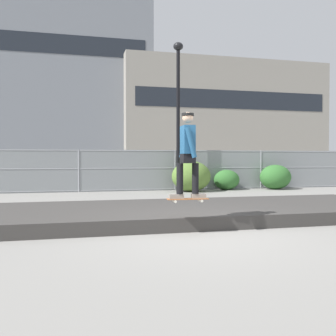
% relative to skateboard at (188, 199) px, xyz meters
% --- Properties ---
extents(ground_plane, '(120.00, 120.00, 0.00)m').
position_rel_skateboard_xyz_m(ground_plane, '(0.13, -0.11, -0.67)').
color(ground_plane, gray).
extents(gravel_berm, '(11.84, 3.59, 0.29)m').
position_rel_skateboard_xyz_m(gravel_berm, '(0.13, 1.91, -0.53)').
color(gravel_berm, '#3D3A38').
rests_on(gravel_berm, ground_plane).
extents(skateboard, '(0.81, 0.23, 0.07)m').
position_rel_skateboard_xyz_m(skateboard, '(0.00, 0.00, 0.00)').
color(skateboard, '#9E5B33').
extents(skater, '(0.72, 0.59, 1.66)m').
position_rel_skateboard_xyz_m(skater, '(0.00, -0.00, 0.95)').
color(skater, gray).
rests_on(skater, skateboard).
extents(chain_fence, '(21.72, 0.06, 1.85)m').
position_rel_skateboard_xyz_m(chain_fence, '(0.13, 9.79, 0.26)').
color(chain_fence, gray).
rests_on(chain_fence, ground_plane).
extents(street_lamp, '(0.44, 0.44, 6.65)m').
position_rel_skateboard_xyz_m(street_lamp, '(2.32, 9.35, 3.48)').
color(street_lamp, black).
rests_on(street_lamp, ground_plane).
extents(parked_car_near, '(4.49, 2.13, 1.66)m').
position_rel_skateboard_xyz_m(parked_car_near, '(-5.38, 13.04, 0.16)').
color(parked_car_near, '#B7BABF').
rests_on(parked_car_near, ground_plane).
extents(parked_car_mid, '(4.42, 1.99, 1.66)m').
position_rel_skateboard_xyz_m(parked_car_mid, '(1.55, 13.22, 0.16)').
color(parked_car_mid, navy).
rests_on(parked_car_mid, ground_plane).
extents(parked_car_far, '(4.52, 2.19, 1.66)m').
position_rel_skateboard_xyz_m(parked_car_far, '(7.20, 13.51, 0.16)').
color(parked_car_far, '#474C54').
rests_on(parked_car_far, ground_plane).
extents(library_building, '(28.92, 15.18, 25.97)m').
position_rel_skateboard_xyz_m(library_building, '(-6.52, 50.67, 12.31)').
color(library_building, slate).
rests_on(library_building, ground_plane).
extents(office_block, '(29.66, 12.33, 15.31)m').
position_rel_skateboard_xyz_m(office_block, '(18.69, 46.90, 6.98)').
color(office_block, gray).
rests_on(office_block, ground_plane).
extents(shrub_left, '(1.74, 1.43, 1.35)m').
position_rel_skateboard_xyz_m(shrub_left, '(2.78, 8.85, -0.00)').
color(shrub_left, '#567A33').
rests_on(shrub_left, ground_plane).
extents(shrub_center, '(1.21, 0.99, 0.94)m').
position_rel_skateboard_xyz_m(shrub_center, '(4.67, 9.38, -0.20)').
color(shrub_center, '#336B2D').
rests_on(shrub_center, ground_plane).
extents(shrub_right, '(1.51, 1.23, 1.17)m').
position_rel_skateboard_xyz_m(shrub_right, '(7.04, 9.13, -0.09)').
color(shrub_right, '#336B2D').
rests_on(shrub_right, ground_plane).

